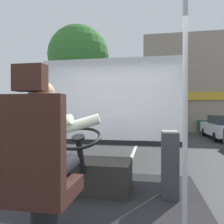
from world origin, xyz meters
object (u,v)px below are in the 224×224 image
object	(u,v)px
handrail_pole	(185,102)
bus_driver	(46,144)
driver_seat	(38,174)
parked_car_green	(206,122)
fare_box	(170,164)
parked_car_blue	(194,119)
steering_console	(89,174)

from	to	relation	value
handrail_pole	bus_driver	bearing A→B (deg)	-159.25
driver_seat	parked_car_green	xyz separation A→B (m)	(5.09, 16.84, -0.51)
parked_car_green	driver_seat	bearing A→B (deg)	-106.82
fare_box	handrail_pole	bearing A→B (deg)	-84.86
bus_driver	parked_car_blue	distance (m)	22.43
steering_console	parked_car_blue	world-z (taller)	steering_console
handrail_pole	steering_console	bearing A→B (deg)	145.12
fare_box	parked_car_blue	size ratio (longest dim) A/B	0.20
steering_console	parked_car_green	size ratio (longest dim) A/B	0.26
bus_driver	fare_box	xyz separation A→B (m)	(1.04, 1.16, -0.40)
driver_seat	handrail_pole	xyz separation A→B (m)	(1.10, 0.53, 0.54)
parked_car_green	handrail_pole	bearing A→B (deg)	-103.75
steering_console	handrail_pole	size ratio (longest dim) A/B	0.48
bus_driver	driver_seat	bearing A→B (deg)	-90.00
steering_console	fare_box	world-z (taller)	steering_console
handrail_pole	fare_box	distance (m)	1.05
bus_driver	fare_box	size ratio (longest dim) A/B	0.96
bus_driver	parked_car_blue	world-z (taller)	bus_driver
steering_console	parked_car_green	world-z (taller)	steering_console
steering_console	driver_seat	bearing A→B (deg)	-90.00
bus_driver	parked_car_green	xyz separation A→B (m)	(5.09, 16.73, -0.71)
handrail_pole	parked_car_green	size ratio (longest dim) A/B	0.54
handrail_pole	parked_car_blue	xyz separation A→B (m)	(4.03, 21.41, -1.09)
driver_seat	steering_console	xyz separation A→B (m)	(-0.00, 1.30, -0.38)
steering_console	parked_car_green	bearing A→B (deg)	71.86
bus_driver	handrail_pole	distance (m)	1.22
driver_seat	steering_console	world-z (taller)	driver_seat
parked_car_green	parked_car_blue	xyz separation A→B (m)	(0.04, 5.09, -0.04)
bus_driver	steering_console	size ratio (longest dim) A/B	0.71
parked_car_blue	driver_seat	bearing A→B (deg)	-103.18
parked_car_green	bus_driver	bearing A→B (deg)	-106.93
steering_console	handrail_pole	bearing A→B (deg)	-34.88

